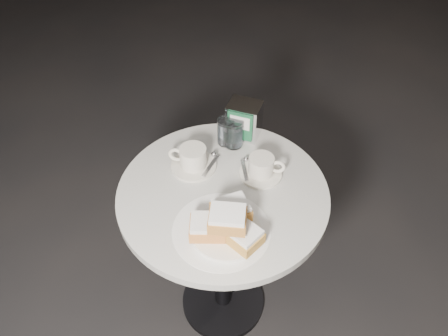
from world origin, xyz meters
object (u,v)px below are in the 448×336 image
at_px(beignet_plate, 227,225).
at_px(water_glass_right, 234,134).
at_px(coffee_cup_left, 193,159).
at_px(napkin_dispenser, 244,120).
at_px(water_glass_left, 226,132).
at_px(cafe_table, 223,227).
at_px(coffee_cup_right, 262,167).

height_order(beignet_plate, water_glass_right, beignet_plate).
height_order(coffee_cup_left, napkin_dispenser, napkin_dispenser).
bearing_deg(water_glass_right, water_glass_left, 164.23).
height_order(coffee_cup_left, water_glass_right, water_glass_right).
bearing_deg(coffee_cup_left, napkin_dispenser, 54.23).
relative_size(water_glass_right, napkin_dispenser, 0.79).
bearing_deg(water_glass_right, cafe_table, -88.97).
xyz_separation_m(beignet_plate, napkin_dispenser, (-0.02, 0.47, 0.02)).
distance_m(coffee_cup_right, napkin_dispenser, 0.22).
distance_m(water_glass_right, napkin_dispenser, 0.07).
relative_size(coffee_cup_left, coffee_cup_right, 1.06).
distance_m(beignet_plate, coffee_cup_left, 0.32).
distance_m(coffee_cup_left, water_glass_right, 0.18).
relative_size(coffee_cup_right, water_glass_right, 1.47).
height_order(coffee_cup_left, coffee_cup_right, coffee_cup_left).
xyz_separation_m(coffee_cup_left, water_glass_left, (0.09, 0.15, 0.01)).
relative_size(beignet_plate, coffee_cup_right, 1.51).
height_order(cafe_table, napkin_dispenser, napkin_dispenser).
relative_size(cafe_table, coffee_cup_right, 4.70).
bearing_deg(coffee_cup_left, water_glass_left, 58.67).
height_order(beignet_plate, napkin_dispenser, same).
xyz_separation_m(beignet_plate, water_glass_right, (-0.05, 0.41, 0.00)).
relative_size(coffee_cup_left, water_glass_left, 1.64).
xyz_separation_m(coffee_cup_right, water_glass_right, (-0.12, 0.13, 0.02)).
xyz_separation_m(coffee_cup_right, water_glass_left, (-0.15, 0.14, 0.02)).
distance_m(coffee_cup_left, coffee_cup_right, 0.24).
height_order(coffee_cup_right, water_glass_left, water_glass_left).
relative_size(beignet_plate, napkin_dispenser, 1.76).
distance_m(cafe_table, beignet_plate, 0.31).
distance_m(coffee_cup_left, water_glass_left, 0.17).
relative_size(coffee_cup_left, napkin_dispenser, 1.24).
distance_m(beignet_plate, coffee_cup_right, 0.28).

